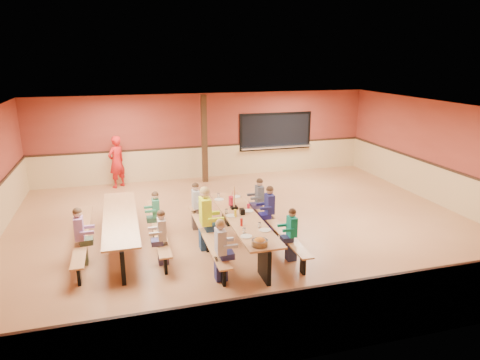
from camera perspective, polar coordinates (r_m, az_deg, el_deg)
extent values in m
plane|color=#9D623B|center=(11.07, 0.93, -6.31)|extent=(12.00, 12.00, 0.00)
cube|color=brown|center=(15.33, -4.48, 5.88)|extent=(12.00, 0.04, 3.00)
cube|color=brown|center=(6.26, 14.53, -10.32)|extent=(12.00, 0.04, 3.00)
cube|color=brown|center=(13.55, 26.07, 2.89)|extent=(0.04, 10.00, 3.00)
cube|color=white|center=(10.30, 1.00, 9.30)|extent=(12.00, 10.00, 0.04)
cube|color=black|center=(16.00, 4.76, 6.49)|extent=(2.60, 0.06, 1.20)
cube|color=silver|center=(16.02, 4.83, 4.43)|extent=(2.70, 0.28, 0.06)
cube|color=#311F10|center=(14.71, -4.77, 5.43)|extent=(0.18, 0.18, 3.00)
cube|color=#B97D49|center=(9.73, 0.31, -5.00)|extent=(0.75, 3.60, 0.04)
cube|color=black|center=(8.53, 3.26, -10.95)|extent=(0.08, 0.60, 0.70)
cube|color=black|center=(11.26, -1.89, -4.00)|extent=(0.08, 0.60, 0.70)
cube|color=#B97D49|center=(9.66, -4.43, -7.07)|extent=(0.26, 3.60, 0.04)
cube|color=black|center=(9.75, -4.41, -8.28)|extent=(0.06, 0.18, 0.41)
cube|color=#B97D49|center=(10.08, 4.84, -6.04)|extent=(0.26, 3.60, 0.04)
cube|color=black|center=(10.17, 4.81, -7.22)|extent=(0.06, 0.18, 0.41)
cube|color=#B97D49|center=(10.12, -15.69, -4.77)|extent=(0.75, 3.60, 0.04)
cube|color=black|center=(8.84, -15.37, -10.52)|extent=(0.08, 0.60, 0.70)
cube|color=black|center=(11.71, -15.66, -3.82)|extent=(0.08, 0.60, 0.70)
cube|color=#B97D49|center=(10.27, -20.20, -6.61)|extent=(0.26, 3.60, 0.04)
cube|color=black|center=(10.36, -20.07, -7.76)|extent=(0.06, 0.18, 0.41)
cube|color=#B97D49|center=(10.25, -10.94, -5.91)|extent=(0.26, 3.60, 0.04)
cube|color=black|center=(10.33, -10.88, -7.07)|extent=(0.06, 0.18, 0.41)
imported|color=red|center=(14.73, -16.13, 2.34)|extent=(0.75, 0.73, 1.74)
cylinder|color=red|center=(10.41, -1.12, -2.80)|extent=(0.16, 0.16, 0.22)
cube|color=black|center=(9.84, 0.30, -4.23)|extent=(0.10, 0.14, 0.13)
cylinder|color=yellow|center=(9.68, -0.62, -4.45)|extent=(0.06, 0.06, 0.17)
cylinder|color=#B2140F|center=(9.17, 0.19, -5.65)|extent=(0.06, 0.06, 0.17)
cube|color=black|center=(10.19, -0.81, -3.69)|extent=(0.16, 0.16, 0.06)
cube|color=#B97D49|center=(10.10, -0.82, -2.20)|extent=(0.02, 0.09, 0.50)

